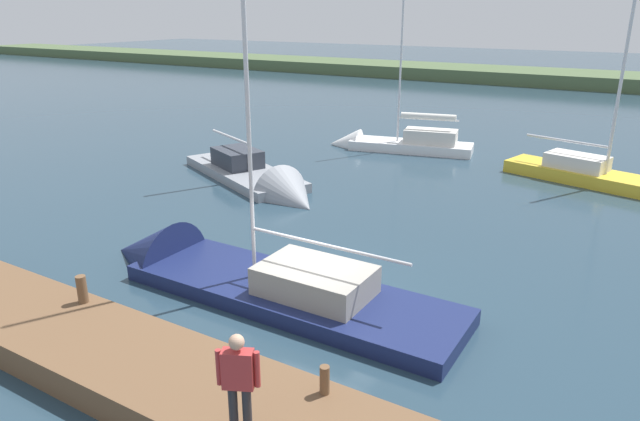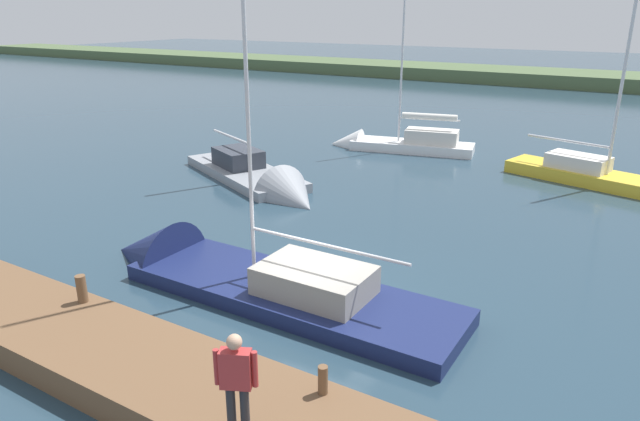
{
  "view_description": "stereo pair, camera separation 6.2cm",
  "coord_description": "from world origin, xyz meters",
  "px_view_note": "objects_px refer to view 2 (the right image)",
  "views": [
    {
      "loc": [
        -6.59,
        10.64,
        6.68
      ],
      "look_at": [
        1.37,
        -2.55,
        1.3
      ],
      "focal_mm": 32.3,
      "sensor_mm": 36.0,
      "label": 1
    },
    {
      "loc": [
        -6.64,
        10.61,
        6.68
      ],
      "look_at": [
        1.37,
        -2.55,
        1.3
      ],
      "focal_mm": 32.3,
      "sensor_mm": 36.0,
      "label": 2
    }
  ],
  "objects_px": {
    "mooring_post_far": "(82,289)",
    "mooring_post_near": "(323,380)",
    "sailboat_far_right": "(227,279)",
    "person_on_dock": "(236,378)",
    "sailboat_outer_mooring": "(394,145)",
    "sailboat_near_dock": "(612,183)",
    "sailboat_behind_pier": "(265,185)"
  },
  "relations": [
    {
      "from": "sailboat_behind_pier",
      "to": "sailboat_outer_mooring",
      "type": "distance_m",
      "value": 8.82
    },
    {
      "from": "mooring_post_far",
      "to": "sailboat_outer_mooring",
      "type": "relative_size",
      "value": 0.07
    },
    {
      "from": "sailboat_behind_pier",
      "to": "sailboat_far_right",
      "type": "relative_size",
      "value": 0.75
    },
    {
      "from": "sailboat_behind_pier",
      "to": "person_on_dock",
      "type": "height_order",
      "value": "sailboat_behind_pier"
    },
    {
      "from": "sailboat_outer_mooring",
      "to": "person_on_dock",
      "type": "bearing_deg",
      "value": 96.06
    },
    {
      "from": "sailboat_outer_mooring",
      "to": "sailboat_behind_pier",
      "type": "bearing_deg",
      "value": 66.78
    },
    {
      "from": "person_on_dock",
      "to": "sailboat_outer_mooring",
      "type": "bearing_deg",
      "value": 172.57
    },
    {
      "from": "sailboat_near_dock",
      "to": "mooring_post_far",
      "type": "bearing_deg",
      "value": -101.94
    },
    {
      "from": "mooring_post_near",
      "to": "sailboat_near_dock",
      "type": "bearing_deg",
      "value": -98.62
    },
    {
      "from": "mooring_post_near",
      "to": "sailboat_outer_mooring",
      "type": "bearing_deg",
      "value": -68.94
    },
    {
      "from": "mooring_post_near",
      "to": "sailboat_outer_mooring",
      "type": "xyz_separation_m",
      "value": [
        7.44,
        -19.33,
        -0.63
      ]
    },
    {
      "from": "sailboat_near_dock",
      "to": "sailboat_outer_mooring",
      "type": "height_order",
      "value": "sailboat_outer_mooring"
    },
    {
      "from": "mooring_post_far",
      "to": "sailboat_far_right",
      "type": "distance_m",
      "value": 3.66
    },
    {
      "from": "sailboat_behind_pier",
      "to": "sailboat_near_dock",
      "type": "bearing_deg",
      "value": 55.9
    },
    {
      "from": "sailboat_outer_mooring",
      "to": "sailboat_far_right",
      "type": "bearing_deg",
      "value": 86.79
    },
    {
      "from": "mooring_post_near",
      "to": "sailboat_far_right",
      "type": "bearing_deg",
      "value": -34.19
    },
    {
      "from": "mooring_post_near",
      "to": "sailboat_behind_pier",
      "type": "distance_m",
      "value": 14.06
    },
    {
      "from": "mooring_post_far",
      "to": "person_on_dock",
      "type": "xyz_separation_m",
      "value": [
        -5.6,
        1.51,
        0.69
      ]
    },
    {
      "from": "sailboat_near_dock",
      "to": "person_on_dock",
      "type": "height_order",
      "value": "sailboat_near_dock"
    },
    {
      "from": "mooring_post_near",
      "to": "person_on_dock",
      "type": "xyz_separation_m",
      "value": [
        0.57,
        1.51,
        0.74
      ]
    },
    {
      "from": "mooring_post_near",
      "to": "sailboat_outer_mooring",
      "type": "relative_size",
      "value": 0.06
    },
    {
      "from": "mooring_post_far",
      "to": "sailboat_outer_mooring",
      "type": "height_order",
      "value": "sailboat_outer_mooring"
    },
    {
      "from": "sailboat_near_dock",
      "to": "person_on_dock",
      "type": "relative_size",
      "value": 4.76
    },
    {
      "from": "sailboat_near_dock",
      "to": "person_on_dock",
      "type": "bearing_deg",
      "value": -85.05
    },
    {
      "from": "sailboat_far_right",
      "to": "mooring_post_near",
      "type": "bearing_deg",
      "value": 145.89
    },
    {
      "from": "mooring_post_far",
      "to": "mooring_post_near",
      "type": "bearing_deg",
      "value": 180.0
    },
    {
      "from": "sailboat_far_right",
      "to": "sailboat_near_dock",
      "type": "bearing_deg",
      "value": -117.7
    },
    {
      "from": "mooring_post_far",
      "to": "sailboat_far_right",
      "type": "bearing_deg",
      "value": -110.62
    },
    {
      "from": "sailboat_behind_pier",
      "to": "mooring_post_near",
      "type": "bearing_deg",
      "value": -24.59
    },
    {
      "from": "sailboat_behind_pier",
      "to": "person_on_dock",
      "type": "distance_m",
      "value": 14.96
    },
    {
      "from": "person_on_dock",
      "to": "sailboat_far_right",
      "type": "bearing_deg",
      "value": -163.82
    },
    {
      "from": "sailboat_behind_pier",
      "to": "person_on_dock",
      "type": "relative_size",
      "value": 5.06
    }
  ]
}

